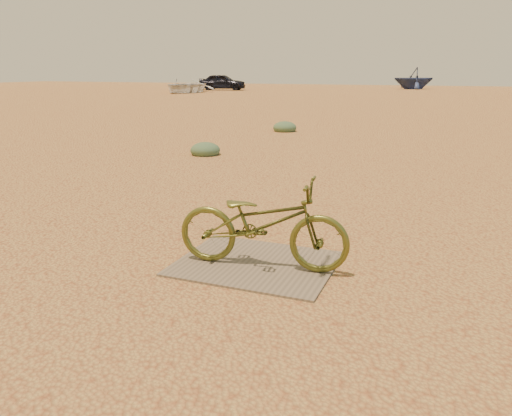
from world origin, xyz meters
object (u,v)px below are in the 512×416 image
at_px(plywood_board, 256,263).
at_px(boat_far_left, 414,78).
at_px(car, 222,82).
at_px(boat_near_left, 185,86).
at_px(bicycle, 262,223).

bearing_deg(plywood_board, boat_far_left, 92.94).
xyz_separation_m(car, boat_near_left, (-0.64, -5.96, -0.17)).
height_order(plywood_board, bicycle, bicycle).
height_order(car, boat_near_left, car).
bearing_deg(boat_far_left, bicycle, -28.00).
relative_size(bicycle, boat_near_left, 0.31).
xyz_separation_m(bicycle, car, (-18.87, 38.91, 0.26)).
distance_m(bicycle, boat_far_left, 47.88).
bearing_deg(boat_far_left, boat_near_left, -79.84).
distance_m(car, boat_far_left, 18.59).
distance_m(plywood_board, boat_near_left, 38.20).
xyz_separation_m(plywood_board, boat_near_left, (-19.41, 32.89, 0.55)).
relative_size(plywood_board, car, 0.36).
distance_m(boat_near_left, boat_far_left, 22.55).
distance_m(plywood_board, bicycle, 0.47).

